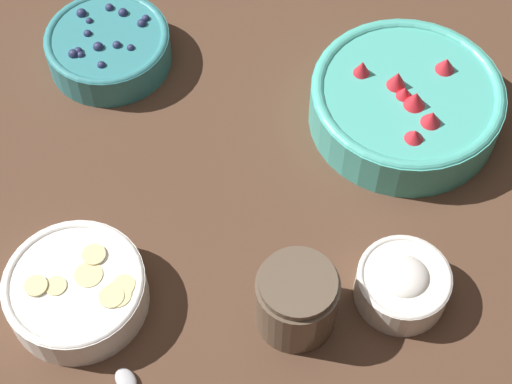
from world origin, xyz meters
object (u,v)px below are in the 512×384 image
(bowl_strawberries, at_px, (406,101))
(bowl_blueberries, at_px, (108,46))
(bowl_bananas, at_px, (76,290))
(bowl_cream, at_px, (403,283))
(jar_chocolate, at_px, (296,301))

(bowl_strawberries, height_order, bowl_blueberries, bowl_strawberries)
(bowl_blueberries, bearing_deg, bowl_bananas, -1.71)
(bowl_cream, xyz_separation_m, jar_chocolate, (0.03, -0.13, 0.01))
(bowl_strawberries, relative_size, bowl_cream, 2.31)
(bowl_strawberries, xyz_separation_m, bowl_blueberries, (-0.12, -0.40, -0.01))
(bowl_blueberries, relative_size, bowl_bananas, 1.05)
(bowl_strawberries, xyz_separation_m, bowl_bananas, (0.26, -0.42, -0.01))
(bowl_cream, bearing_deg, jar_chocolate, -78.54)
(bowl_cream, height_order, jar_chocolate, jar_chocolate)
(jar_chocolate, bearing_deg, bowl_blueberries, -149.01)
(bowl_strawberries, bearing_deg, bowl_cream, -7.43)
(bowl_bananas, bearing_deg, bowl_strawberries, 122.24)
(bowl_strawberries, bearing_deg, bowl_blueberries, -106.16)
(bowl_strawberries, xyz_separation_m, bowl_cream, (0.26, -0.03, -0.01))
(bowl_cream, distance_m, jar_chocolate, 0.13)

